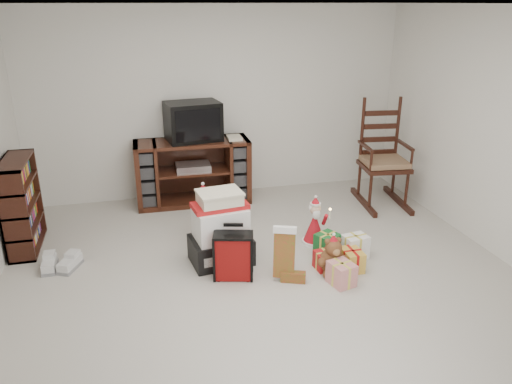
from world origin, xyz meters
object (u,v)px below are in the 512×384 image
at_px(mrs_claus_figurine, 204,217).
at_px(santa_figurine, 314,225).
at_px(tv_stand, 193,172).
at_px(bookshelf, 22,206).
at_px(teddy_bear, 332,258).
at_px(sneaker_pair, 60,264).
at_px(gift_cluster, 338,256).
at_px(gift_pile, 221,232).
at_px(crt_television, 193,121).
at_px(red_suitcase, 233,256).
at_px(rocking_chair, 381,167).

bearing_deg(mrs_claus_figurine, santa_figurine, -20.79).
relative_size(tv_stand, bookshelf, 1.49).
bearing_deg(teddy_bear, tv_stand, 116.03).
bearing_deg(bookshelf, mrs_claus_figurine, -7.08).
relative_size(sneaker_pair, gift_cluster, 0.51).
bearing_deg(mrs_claus_figurine, teddy_bear, -44.82).
distance_m(teddy_bear, sneaker_pair, 2.72).
bearing_deg(sneaker_pair, bookshelf, 131.93).
relative_size(gift_pile, santa_figurine, 1.37).
bearing_deg(bookshelf, tv_stand, 24.27).
xyz_separation_m(bookshelf, mrs_claus_figurine, (1.91, -0.24, -0.23)).
bearing_deg(santa_figurine, crt_television, 124.85).
height_order(red_suitcase, santa_figurine, santa_figurine).
relative_size(teddy_bear, mrs_claus_figurine, 0.57).
relative_size(rocking_chair, sneaker_pair, 3.63).
bearing_deg(gift_pile, tv_stand, 84.42).
distance_m(bookshelf, mrs_claus_figurine, 1.94).
distance_m(tv_stand, red_suitcase, 2.08).
xyz_separation_m(rocking_chair, sneaker_pair, (-3.95, -0.89, -0.43)).
distance_m(rocking_chair, gift_pile, 2.61).
bearing_deg(gift_cluster, crt_television, 118.32).
xyz_separation_m(santa_figurine, mrs_claus_figurine, (-1.16, 0.44, 0.04)).
distance_m(sneaker_pair, crt_television, 2.42).
bearing_deg(bookshelf, red_suitcase, -30.18).
xyz_separation_m(tv_stand, rocking_chair, (2.40, -0.59, 0.06)).
bearing_deg(crt_television, bookshelf, -163.76).
relative_size(bookshelf, gift_cluster, 1.29).
distance_m(santa_figurine, crt_television, 2.11).
bearing_deg(rocking_chair, tv_stand, 172.87).
relative_size(bookshelf, santa_figurine, 1.80).
distance_m(gift_cluster, crt_television, 2.62).
bearing_deg(red_suitcase, mrs_claus_figurine, 113.05).
height_order(teddy_bear, gift_cluster, teddy_bear).
distance_m(mrs_claus_figurine, sneaker_pair, 1.58).
distance_m(rocking_chair, red_suitcase, 2.74).
xyz_separation_m(red_suitcase, sneaker_pair, (-1.66, 0.59, -0.18)).
relative_size(teddy_bear, crt_television, 0.51).
bearing_deg(bookshelf, gift_cluster, -21.59).
xyz_separation_m(bookshelf, gift_cluster, (3.12, -1.24, -0.36)).
bearing_deg(sneaker_pair, gift_pile, 0.58).
xyz_separation_m(bookshelf, crt_television, (1.97, 0.90, 0.61)).
bearing_deg(red_suitcase, bookshelf, 164.59).
bearing_deg(gift_pile, rocking_chair, 18.24).
relative_size(red_suitcase, gift_cluster, 0.71).
distance_m(rocking_chair, sneaker_pair, 4.07).
relative_size(rocking_chair, mrs_claus_figurine, 2.20).
height_order(tv_stand, crt_television, crt_television).
bearing_deg(rocking_chair, bookshelf, -169.61).
xyz_separation_m(rocking_chair, teddy_bear, (-1.33, -1.61, -0.32)).
height_order(gift_cluster, crt_television, crt_television).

